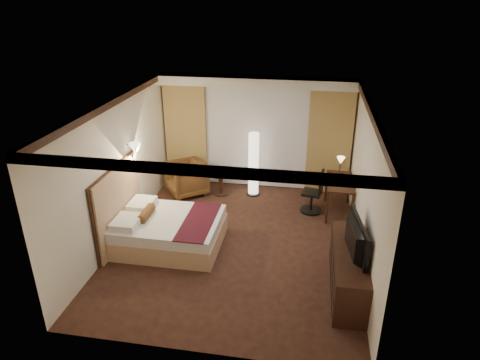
% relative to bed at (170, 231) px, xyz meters
% --- Properties ---
extents(floor, '(4.50, 5.50, 0.01)m').
position_rel_bed_xyz_m(floor, '(1.23, 0.26, -0.28)').
color(floor, '#321B13').
rests_on(floor, ground).
extents(ceiling, '(4.50, 5.50, 0.01)m').
position_rel_bed_xyz_m(ceiling, '(1.23, 0.26, 2.42)').
color(ceiling, white).
rests_on(ceiling, back_wall).
extents(back_wall, '(4.50, 0.02, 2.70)m').
position_rel_bed_xyz_m(back_wall, '(1.23, 3.01, 1.07)').
color(back_wall, white).
rests_on(back_wall, floor).
extents(left_wall, '(0.02, 5.50, 2.70)m').
position_rel_bed_xyz_m(left_wall, '(-1.02, 0.26, 1.07)').
color(left_wall, white).
rests_on(left_wall, floor).
extents(right_wall, '(0.02, 5.50, 2.70)m').
position_rel_bed_xyz_m(right_wall, '(3.48, 0.26, 1.07)').
color(right_wall, white).
rests_on(right_wall, floor).
extents(crown_molding, '(4.50, 5.50, 0.12)m').
position_rel_bed_xyz_m(crown_molding, '(1.23, 0.26, 2.36)').
color(crown_molding, black).
rests_on(crown_molding, ceiling).
extents(soffit, '(4.50, 0.50, 0.20)m').
position_rel_bed_xyz_m(soffit, '(1.23, 2.76, 2.32)').
color(soffit, white).
rests_on(soffit, ceiling).
extents(curtain_sheer, '(2.48, 0.04, 2.45)m').
position_rel_bed_xyz_m(curtain_sheer, '(1.23, 2.93, 0.97)').
color(curtain_sheer, silver).
rests_on(curtain_sheer, back_wall).
extents(curtain_left_drape, '(1.00, 0.14, 2.45)m').
position_rel_bed_xyz_m(curtain_left_drape, '(-0.47, 2.87, 0.97)').
color(curtain_left_drape, tan).
rests_on(curtain_left_drape, back_wall).
extents(curtain_right_drape, '(1.00, 0.14, 2.45)m').
position_rel_bed_xyz_m(curtain_right_drape, '(2.93, 2.87, 0.97)').
color(curtain_right_drape, tan).
rests_on(curtain_right_drape, back_wall).
extents(wall_sconce, '(0.24, 0.24, 0.24)m').
position_rel_bed_xyz_m(wall_sconce, '(-0.86, 0.75, 1.34)').
color(wall_sconce, white).
rests_on(wall_sconce, left_wall).
extents(bed, '(1.92, 1.50, 0.56)m').
position_rel_bed_xyz_m(bed, '(0.00, 0.00, 0.00)').
color(bed, white).
rests_on(bed, floor).
extents(headboard, '(0.12, 1.80, 1.50)m').
position_rel_bed_xyz_m(headboard, '(-0.97, 0.00, 0.47)').
color(headboard, tan).
rests_on(headboard, floor).
extents(armchair, '(1.12, 1.13, 0.85)m').
position_rel_bed_xyz_m(armchair, '(-0.32, 2.20, 0.15)').
color(armchair, '#4F3117').
rests_on(armchair, floor).
extents(side_table, '(0.48, 0.48, 0.53)m').
position_rel_bed_xyz_m(side_table, '(0.49, 2.32, -0.01)').
color(side_table, black).
rests_on(side_table, floor).
extents(floor_lamp, '(0.32, 0.32, 1.53)m').
position_rel_bed_xyz_m(floor_lamp, '(1.24, 2.43, 0.48)').
color(floor_lamp, white).
rests_on(floor_lamp, floor).
extents(desk, '(0.55, 1.15, 0.75)m').
position_rel_bed_xyz_m(desk, '(3.18, 1.85, 0.09)').
color(desk, black).
rests_on(desk, floor).
extents(desk_lamp, '(0.18, 0.18, 0.34)m').
position_rel_bed_xyz_m(desk_lamp, '(3.18, 2.27, 0.64)').
color(desk_lamp, '#FFD899').
rests_on(desk_lamp, desk).
extents(office_chair, '(0.54, 0.54, 0.97)m').
position_rel_bed_xyz_m(office_chair, '(2.61, 1.80, 0.20)').
color(office_chair, black).
rests_on(office_chair, floor).
extents(dresser, '(0.50, 1.88, 0.73)m').
position_rel_bed_xyz_m(dresser, '(3.23, -0.79, 0.08)').
color(dresser, black).
rests_on(dresser, floor).
extents(television, '(0.83, 1.25, 0.15)m').
position_rel_bed_xyz_m(television, '(3.20, -0.79, 0.79)').
color(television, black).
rests_on(television, dresser).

